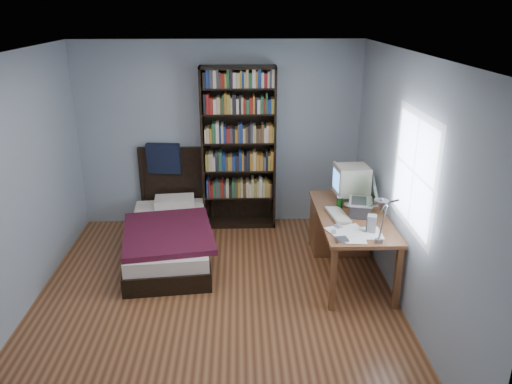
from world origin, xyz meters
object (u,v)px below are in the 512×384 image
Objects in this scene: speaker at (372,224)px; soda_can at (340,203)px; desk_lamp at (381,210)px; laptop at (362,206)px; keyboard at (338,215)px; desk at (343,225)px; crt_monitor at (351,181)px; bookshelf at (239,149)px; bed at (170,233)px.

soda_can is (-0.20, 0.65, -0.03)m from speaker.
desk_lamp is at bearing -82.52° from speaker.
laptop reaches higher than speaker.
soda_can reaches higher than keyboard.
crt_monitor is at bearing 14.02° from desk.
soda_can is 1.68m from bookshelf.
laptop is 0.28m from keyboard.
desk is 3.57× the size of keyboard.
desk_lamp is 5.10× the size of soda_can.
crt_monitor reaches higher than keyboard.
desk is at bearing 65.37° from soda_can.
keyboard is 2.11m from bed.
speaker is 2.30m from bookshelf.
soda_can is (-0.09, 1.28, -0.45)m from desk_lamp.
keyboard is at bearing -104.30° from soda_can.
laptop is at bearing -77.54° from desk.
desk_lamp is 1.36m from soda_can.
laptop reaches higher than soda_can.
crt_monitor is at bearing 55.21° from soda_can.
bookshelf reaches higher than bed.
laptop is at bearing -46.38° from bookshelf.
desk_lamp is at bearing -63.64° from bookshelf.
laptop is at bearing -46.45° from soda_can.
laptop reaches higher than keyboard.
desk is at bearing -4.64° from bed.
speaker is 0.09× the size of bed.
desk is at bearing 102.46° from laptop.
bed is (-2.10, 1.68, -0.98)m from desk_lamp.
desk_lamp is 0.77m from speaker.
soda_can is at bearing -124.79° from crt_monitor.
desk is 3.86× the size of laptop.
crt_monitor reaches higher than laptop.
speaker is at bearing -25.33° from bed.
bed reaches higher than soda_can.
desk is at bearing -37.82° from bookshelf.
laptop is at bearing 83.81° from desk_lamp.
bookshelf is at bearing 133.62° from laptop.
bookshelf is (-1.25, 0.97, 0.68)m from desk.
bookshelf reaches higher than speaker.
bed is at bearing 175.36° from desk.
speaker is 0.68m from soda_can.
crt_monitor is at bearing 109.75° from speaker.
desk_lamp reaches higher than crt_monitor.
desk is 12.53× the size of soda_can.
speaker is 0.08× the size of bookshelf.
bookshelf reaches higher than soda_can.
desk_lamp is at bearing -93.13° from crt_monitor.
laptop is 3.24× the size of soda_can.
speaker is at bearing -72.59° from soda_can.
keyboard is 0.25m from soda_can.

